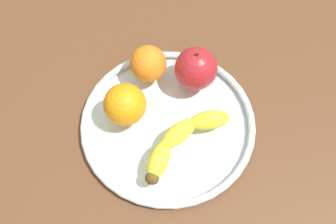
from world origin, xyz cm
name	(u,v)px	position (x,y,z in cm)	size (l,w,h in cm)	color
ground_plane	(168,130)	(0.00, 0.00, -2.00)	(158.98, 158.98, 4.00)	brown
fruit_bowl	(168,123)	(0.00, 0.00, 0.92)	(30.17, 30.17, 1.80)	silver
banana	(181,139)	(0.92, 4.68, 3.39)	(18.85, 6.66, 3.17)	yellow
apple	(196,69)	(-8.83, -3.38, 5.57)	(7.54, 7.54, 8.34)	#AF2029
orange_center	(125,105)	(4.87, -5.25, 5.36)	(7.13, 7.13, 7.13)	orange
orange_back_right	(148,64)	(-3.18, -9.64, 5.07)	(6.55, 6.55, 6.55)	orange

